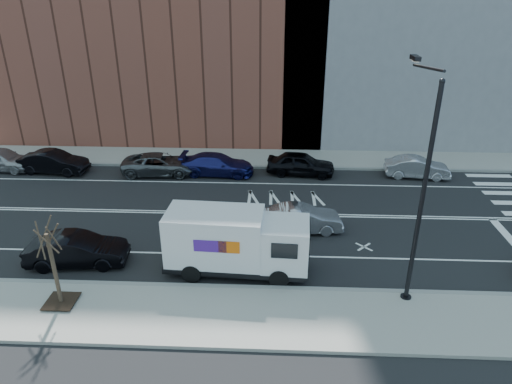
# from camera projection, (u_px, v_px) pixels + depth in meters

# --- Properties ---
(ground) EXTENTS (120.00, 120.00, 0.00)m
(ground) POSITION_uv_depth(u_px,v_px,m) (247.00, 214.00, 25.81)
(ground) COLOR black
(ground) RESTS_ON ground
(sidewalk_near) EXTENTS (44.00, 3.60, 0.15)m
(sidewalk_near) POSITION_uv_depth(u_px,v_px,m) (233.00, 316.00, 17.80)
(sidewalk_near) COLOR gray
(sidewalk_near) RESTS_ON ground
(sidewalk_far) EXTENTS (44.00, 3.60, 0.15)m
(sidewalk_far) POSITION_uv_depth(u_px,v_px,m) (255.00, 158.00, 33.76)
(sidewalk_far) COLOR gray
(sidewalk_far) RESTS_ON ground
(curb_near) EXTENTS (44.00, 0.25, 0.17)m
(curb_near) POSITION_uv_depth(u_px,v_px,m) (237.00, 288.00, 19.43)
(curb_near) COLOR gray
(curb_near) RESTS_ON ground
(curb_far) EXTENTS (44.00, 0.25, 0.17)m
(curb_far) POSITION_uv_depth(u_px,v_px,m) (254.00, 167.00, 32.13)
(curb_far) COLOR gray
(curb_far) RESTS_ON ground
(road_markings) EXTENTS (40.00, 8.60, 0.01)m
(road_markings) POSITION_uv_depth(u_px,v_px,m) (247.00, 214.00, 25.81)
(road_markings) COLOR white
(road_markings) RESTS_ON ground
(streetlight) EXTENTS (0.44, 4.02, 9.34)m
(streetlight) POSITION_uv_depth(u_px,v_px,m) (420.00, 183.00, 17.13)
(streetlight) COLOR black
(streetlight) RESTS_ON ground
(street_tree) EXTENTS (1.20, 1.20, 3.75)m
(street_tree) POSITION_uv_depth(u_px,v_px,m) (56.00, 276.00, 17.87)
(street_tree) COLOR black
(street_tree) RESTS_ON ground
(fedex_van) EXTENTS (6.48, 2.55, 2.91)m
(fedex_van) POSITION_uv_depth(u_px,v_px,m) (236.00, 242.00, 20.10)
(fedex_van) COLOR black
(fedex_van) RESTS_ON ground
(far_parked_a) EXTENTS (4.83, 2.38, 1.59)m
(far_parked_a) POSITION_uv_depth(u_px,v_px,m) (1.00, 159.00, 31.57)
(far_parked_a) COLOR #999A9E
(far_parked_a) RESTS_ON ground
(far_parked_b) EXTENTS (4.72, 2.02, 1.51)m
(far_parked_b) POSITION_uv_depth(u_px,v_px,m) (54.00, 162.00, 31.11)
(far_parked_b) COLOR black
(far_parked_b) RESTS_ON ground
(far_parked_c) EXTENTS (5.17, 2.59, 1.40)m
(far_parked_c) POSITION_uv_depth(u_px,v_px,m) (160.00, 164.00, 30.92)
(far_parked_c) COLOR #4D5055
(far_parked_c) RESTS_ON ground
(far_parked_d) EXTENTS (5.04, 2.28, 1.43)m
(far_parked_d) POSITION_uv_depth(u_px,v_px,m) (217.00, 164.00, 30.83)
(far_parked_d) COLOR navy
(far_parked_d) RESTS_ON ground
(far_parked_e) EXTENTS (4.73, 2.36, 1.55)m
(far_parked_e) POSITION_uv_depth(u_px,v_px,m) (301.00, 164.00, 30.80)
(far_parked_e) COLOR black
(far_parked_e) RESTS_ON ground
(far_parked_f) EXTENTS (4.29, 1.83, 1.38)m
(far_parked_f) POSITION_uv_depth(u_px,v_px,m) (417.00, 167.00, 30.39)
(far_parked_f) COLOR #B6B6BB
(far_parked_f) RESTS_ON ground
(driving_sedan) EXTENTS (4.41, 1.97, 1.41)m
(driving_sedan) POSITION_uv_depth(u_px,v_px,m) (301.00, 219.00, 23.75)
(driving_sedan) COLOR #99999D
(driving_sedan) RESTS_ON ground
(near_parked_rear_a) EXTENTS (4.65, 2.00, 1.49)m
(near_parked_rear_a) POSITION_uv_depth(u_px,v_px,m) (77.00, 250.00, 20.92)
(near_parked_rear_a) COLOR black
(near_parked_rear_a) RESTS_ON ground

